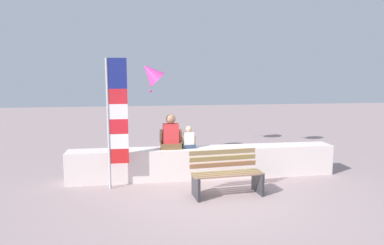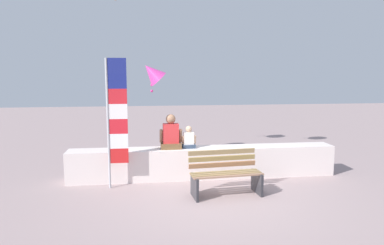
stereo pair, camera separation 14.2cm
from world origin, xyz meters
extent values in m
plane|color=gray|center=(0.00, 0.00, 0.00)|extent=(40.00, 40.00, 0.00)
cube|color=silver|center=(0.00, 1.32, 0.36)|extent=(6.26, 0.57, 0.72)
cube|color=#987058|center=(0.26, -0.15, 0.45)|extent=(1.44, 0.20, 0.03)
cube|color=#9C7C4F|center=(0.25, -0.03, 0.45)|extent=(1.44, 0.20, 0.03)
cube|color=#987D53|center=(0.24, 0.08, 0.45)|extent=(1.44, 0.20, 0.03)
cube|color=#998152|center=(0.23, 0.19, 0.45)|extent=(1.44, 0.20, 0.03)
cube|color=#A5704C|center=(0.22, 0.30, 0.57)|extent=(1.44, 0.18, 0.10)
cube|color=#9C834C|center=(0.22, 0.32, 0.70)|extent=(1.44, 0.18, 0.10)
cube|color=#9C8158|center=(0.22, 0.34, 0.83)|extent=(1.44, 0.18, 0.10)
cube|color=#2D2D33|center=(-0.41, -0.04, 0.23)|extent=(0.10, 0.53, 0.45)
cube|color=#2D2D33|center=(0.91, 0.08, 0.23)|extent=(0.10, 0.53, 0.45)
cube|color=brown|center=(-0.78, 1.34, 0.78)|extent=(0.47, 0.38, 0.13)
cube|color=red|center=(-0.78, 1.34, 1.07)|extent=(0.36, 0.23, 0.45)
cylinder|color=#9D6F52|center=(-1.00, 1.32, 1.02)|extent=(0.07, 0.18, 0.33)
cylinder|color=#9D6F52|center=(-0.55, 1.32, 1.02)|extent=(0.07, 0.18, 0.33)
sphere|color=#9D6F52|center=(-0.78, 1.34, 1.41)|extent=(0.22, 0.22, 0.22)
cube|color=#303F56|center=(-0.36, 1.34, 0.76)|extent=(0.30, 0.25, 0.08)
cube|color=white|center=(-0.36, 1.34, 0.95)|extent=(0.23, 0.15, 0.29)
cylinder|color=#DCAF8A|center=(-0.50, 1.33, 0.91)|extent=(0.05, 0.12, 0.21)
cylinder|color=#DCAF8A|center=(-0.21, 1.33, 0.91)|extent=(0.05, 0.12, 0.21)
sphere|color=#DCAF8A|center=(-0.36, 1.34, 1.17)|extent=(0.14, 0.14, 0.14)
cylinder|color=#B7B7BC|center=(-2.13, 0.80, 1.38)|extent=(0.05, 0.05, 2.77)
cube|color=red|center=(-1.92, 0.80, 0.70)|extent=(0.38, 0.02, 0.32)
cube|color=white|center=(-1.92, 0.80, 1.02)|extent=(0.38, 0.02, 0.32)
cube|color=red|center=(-1.92, 0.80, 1.34)|extent=(0.38, 0.02, 0.32)
cube|color=white|center=(-1.92, 0.80, 1.66)|extent=(0.38, 0.02, 0.32)
cube|color=red|center=(-1.92, 0.80, 1.97)|extent=(0.38, 0.02, 0.32)
cube|color=navy|center=(-1.92, 0.80, 2.29)|extent=(0.38, 0.02, 0.32)
cube|color=navy|center=(-1.92, 0.80, 2.61)|extent=(0.38, 0.02, 0.32)
cone|color=#DB3D9E|center=(-1.15, 3.47, 2.48)|extent=(0.81, 0.60, 0.79)
sphere|color=#F1328E|center=(-1.15, 3.57, 2.30)|extent=(0.08, 0.08, 0.08)
sphere|color=#F1328E|center=(-1.16, 3.67, 2.12)|extent=(0.08, 0.08, 0.08)
sphere|color=#F1328E|center=(-1.16, 3.77, 1.94)|extent=(0.08, 0.08, 0.08)
camera|label=1|loc=(-1.46, -6.57, 2.45)|focal=32.49mm
camera|label=2|loc=(-1.32, -6.59, 2.45)|focal=32.49mm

